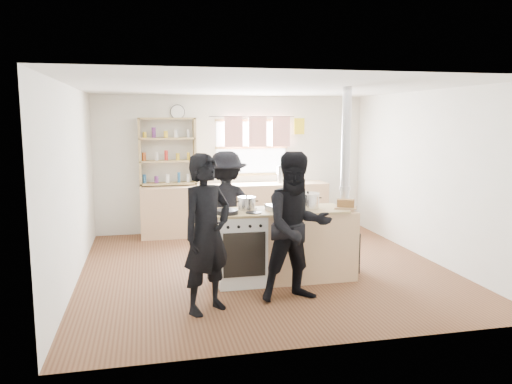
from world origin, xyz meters
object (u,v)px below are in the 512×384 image
(roast_tray, at_px, (281,207))
(person_near_left, at_px, (207,234))
(skillet_greens, at_px, (227,212))
(stockpot_stove, at_px, (247,203))
(stockpot_counter, at_px, (308,201))
(thermos, at_px, (280,175))
(person_far, at_px, (226,207))
(flue_heater, at_px, (344,225))
(bread_board, at_px, (346,205))
(person_near_right, at_px, (297,227))
(cooking_island, at_px, (285,244))

(roast_tray, xyz_separation_m, person_near_left, (-1.05, -0.82, -0.11))
(skillet_greens, relative_size, stockpot_stove, 1.27)
(stockpot_counter, xyz_separation_m, person_near_left, (-1.42, -0.87, -0.17))
(stockpot_counter, relative_size, person_near_left, 0.18)
(thermos, height_order, person_far, person_far)
(roast_tray, relative_size, person_far, 0.24)
(roast_tray, height_order, flue_heater, flue_heater)
(stockpot_counter, bearing_deg, person_far, 132.52)
(person_far, bearing_deg, bread_board, 149.05)
(skillet_greens, distance_m, person_near_right, 0.93)
(person_near_left, bearing_deg, cooking_island, 3.90)
(thermos, distance_m, bread_board, 2.88)
(thermos, height_order, stockpot_stove, thermos)
(cooking_island, relative_size, flue_heater, 0.79)
(thermos, xyz_separation_m, person_far, (-1.29, -1.76, -0.24))
(thermos, bearing_deg, roast_tray, -105.01)
(thermos, height_order, person_near_right, person_near_right)
(bread_board, bearing_deg, flue_heater, 70.24)
(skillet_greens, distance_m, roast_tray, 0.72)
(thermos, relative_size, person_near_right, 0.17)
(stockpot_counter, bearing_deg, roast_tray, -172.19)
(skillet_greens, relative_size, stockpot_counter, 0.97)
(thermos, distance_m, person_far, 2.20)
(person_near_right, xyz_separation_m, person_far, (-0.54, 1.74, -0.05))
(cooking_island, height_order, person_far, person_far)
(cooking_island, bearing_deg, person_far, 120.98)
(person_near_right, bearing_deg, person_near_left, -178.86)
(thermos, distance_m, person_near_left, 4.06)
(stockpot_stove, xyz_separation_m, stockpot_counter, (0.79, -0.08, 0.02))
(person_near_left, height_order, person_near_right, person_near_left)
(cooking_island, height_order, stockpot_stove, stockpot_stove)
(roast_tray, relative_size, stockpot_stove, 1.67)
(thermos, height_order, cooking_island, thermos)
(stockpot_stove, bearing_deg, person_far, 97.53)
(stockpot_counter, height_order, person_far, person_far)
(thermos, xyz_separation_m, person_near_right, (-0.75, -3.51, -0.19))
(cooking_island, relative_size, stockpot_counter, 6.48)
(roast_tray, height_order, stockpot_counter, stockpot_counter)
(flue_heater, height_order, person_near_left, flue_heater)
(stockpot_counter, height_order, person_near_left, person_near_left)
(person_far, bearing_deg, flue_heater, 158.75)
(thermos, distance_m, stockpot_counter, 2.79)
(flue_heater, distance_m, person_near_left, 2.27)
(bread_board, height_order, person_near_left, person_near_left)
(thermos, xyz_separation_m, stockpot_counter, (-0.38, -2.76, -0.02))
(person_near_right, bearing_deg, stockpot_stove, 111.23)
(stockpot_stove, height_order, person_near_right, person_near_right)
(bread_board, distance_m, person_near_left, 2.05)
(skillet_greens, distance_m, stockpot_stove, 0.38)
(thermos, height_order, stockpot_counter, thermos)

